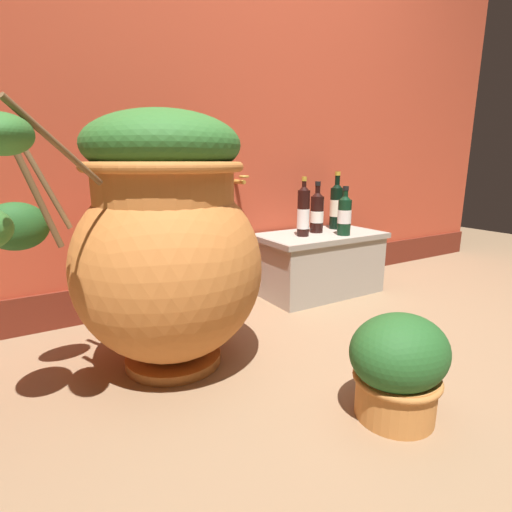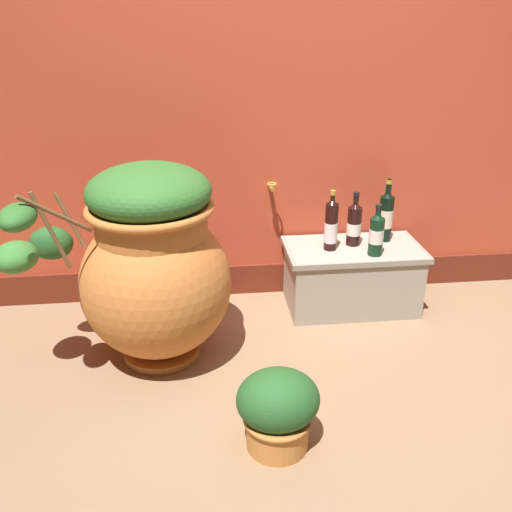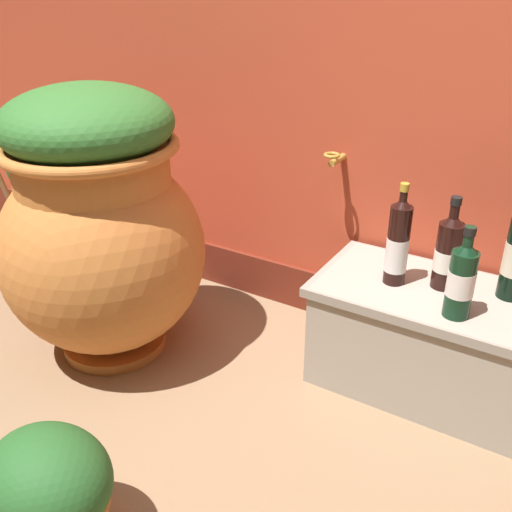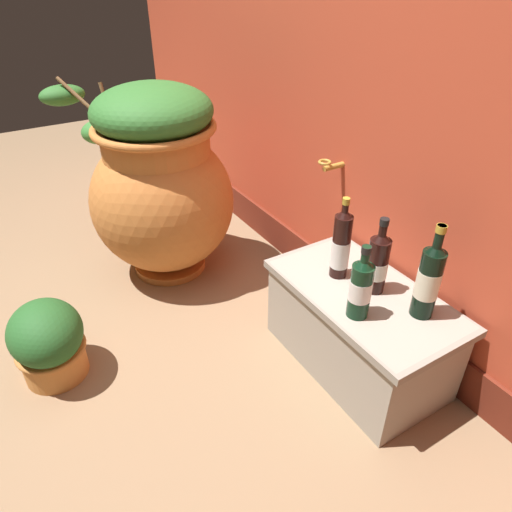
{
  "view_description": "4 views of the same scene",
  "coord_description": "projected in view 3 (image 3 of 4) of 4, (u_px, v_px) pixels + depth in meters",
  "views": [
    {
      "loc": [
        -1.09,
        -0.88,
        0.77
      ],
      "look_at": [
        -0.18,
        0.61,
        0.35
      ],
      "focal_mm": 27.64,
      "sensor_mm": 36.0,
      "label": 1
    },
    {
      "loc": [
        -0.43,
        -1.83,
        1.55
      ],
      "look_at": [
        -0.15,
        0.65,
        0.43
      ],
      "focal_mm": 38.97,
      "sensor_mm": 36.0,
      "label": 2
    },
    {
      "loc": [
        0.74,
        -0.74,
        1.26
      ],
      "look_at": [
        -0.09,
        0.63,
        0.46
      ],
      "focal_mm": 40.62,
      "sensor_mm": 36.0,
      "label": 3
    },
    {
      "loc": [
        1.37,
        -0.18,
        1.42
      ],
      "look_at": [
        -0.05,
        0.69,
        0.33
      ],
      "focal_mm": 32.67,
      "sensor_mm": 36.0,
      "label": 4
    }
  ],
  "objects": [
    {
      "name": "stone_ledge",
      "position": [
        430.0,
        336.0,
        1.86
      ],
      "size": [
        0.75,
        0.41,
        0.36
      ],
      "color": "#9E9384",
      "rests_on": "ground_plane"
    },
    {
      "name": "wine_bottle_right",
      "position": [
        462.0,
        278.0,
        1.61
      ],
      "size": [
        0.08,
        0.08,
        0.28
      ],
      "color": "black",
      "rests_on": "stone_ledge"
    },
    {
      "name": "potted_shrub",
      "position": [
        51.0,
        493.0,
        1.34
      ],
      "size": [
        0.32,
        0.27,
        0.33
      ],
      "color": "#CC7F3D",
      "rests_on": "ground_plane"
    },
    {
      "name": "terracotta_urn",
      "position": [
        97.0,
        225.0,
        1.94
      ],
      "size": [
        1.0,
        0.74,
        0.95
      ],
      "color": "#C17033",
      "rests_on": "ground_plane"
    },
    {
      "name": "wine_bottle_middle",
      "position": [
        398.0,
        243.0,
        1.78
      ],
      "size": [
        0.07,
        0.07,
        0.33
      ],
      "color": "black",
      "rests_on": "stone_ledge"
    },
    {
      "name": "wine_bottle_left",
      "position": [
        448.0,
        250.0,
        1.76
      ],
      "size": [
        0.08,
        0.08,
        0.3
      ],
      "color": "black",
      "rests_on": "stone_ledge"
    }
  ]
}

